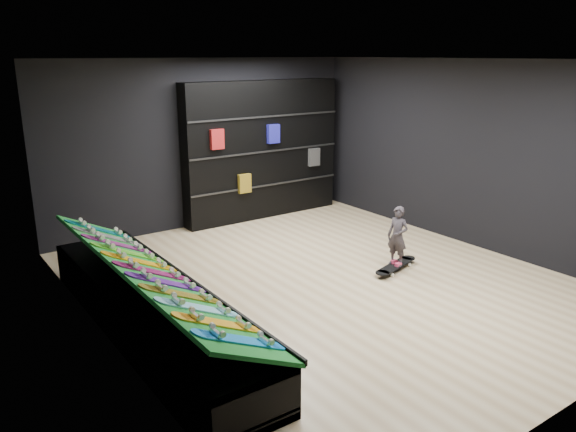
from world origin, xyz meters
TOP-DOWN VIEW (x-y plane):
  - floor at (0.00, 0.00)m, footprint 6.00×7.00m
  - ceiling at (0.00, 0.00)m, footprint 6.00×7.00m
  - wall_back at (0.00, 3.50)m, footprint 6.00×0.02m
  - wall_left at (-3.00, 0.00)m, footprint 0.02×7.00m
  - wall_right at (3.00, 0.00)m, footprint 0.02×7.00m
  - display_rack at (-2.55, 0.00)m, footprint 0.90×4.50m
  - turf_ramp at (-2.50, 0.00)m, footprint 0.92×4.50m
  - back_shelving at (1.11, 3.32)m, footprint 3.25×0.38m
  - floor_skateboard at (1.13, -0.25)m, footprint 1.00×0.47m
  - child at (1.13, -0.25)m, footprint 0.18×0.23m
  - display_board_0 at (-2.49, -1.90)m, footprint 0.93×0.22m
  - display_board_1 at (-2.49, -1.52)m, footprint 0.93×0.22m
  - display_board_2 at (-2.49, -1.14)m, footprint 0.93×0.22m
  - display_board_3 at (-2.49, -0.76)m, footprint 0.93×0.22m
  - display_board_4 at (-2.49, -0.38)m, footprint 0.93×0.22m
  - display_board_5 at (-2.49, 0.00)m, footprint 0.93×0.22m
  - display_board_6 at (-2.49, 0.38)m, footprint 0.93×0.22m
  - display_board_7 at (-2.49, 0.76)m, footprint 0.93×0.22m
  - display_board_8 at (-2.49, 1.14)m, footprint 0.93×0.22m
  - display_board_9 at (-2.49, 1.52)m, footprint 0.93×0.22m
  - display_board_10 at (-2.49, 1.90)m, footprint 0.93×0.22m

SIDE VIEW (x-z plane):
  - floor at x=0.00m, z-range -0.01..0.01m
  - floor_skateboard at x=1.13m, z-range 0.00..0.09m
  - display_rack at x=-2.55m, z-range 0.00..0.50m
  - child at x=1.13m, z-range 0.09..0.62m
  - turf_ramp at x=-2.50m, z-range 0.48..0.94m
  - display_board_0 at x=-2.49m, z-range 0.49..0.99m
  - display_board_1 at x=-2.49m, z-range 0.49..0.99m
  - display_board_2 at x=-2.49m, z-range 0.49..0.99m
  - display_board_3 at x=-2.49m, z-range 0.49..0.99m
  - display_board_4 at x=-2.49m, z-range 0.49..0.99m
  - display_board_5 at x=-2.49m, z-range 0.49..0.99m
  - display_board_6 at x=-2.49m, z-range 0.49..0.99m
  - display_board_7 at x=-2.49m, z-range 0.49..0.99m
  - display_board_8 at x=-2.49m, z-range 0.49..0.99m
  - display_board_9 at x=-2.49m, z-range 0.49..0.99m
  - display_board_10 at x=-2.49m, z-range 0.49..0.99m
  - back_shelving at x=1.11m, z-range 0.00..2.60m
  - wall_back at x=0.00m, z-range 0.00..3.00m
  - wall_left at x=-3.00m, z-range 0.00..3.00m
  - wall_right at x=3.00m, z-range 0.00..3.00m
  - ceiling at x=0.00m, z-range 3.00..3.00m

